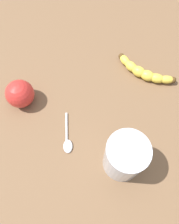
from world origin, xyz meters
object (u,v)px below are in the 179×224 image
(smoothie_glass, at_px, (125,157))
(teaspoon, at_px, (67,143))
(banana, at_px, (144,72))
(apple_fruit, at_px, (20,94))

(smoothie_glass, height_order, teaspoon, smoothie_glass)
(banana, distance_m, apple_fruit, 0.37)
(teaspoon, bearing_deg, banana, 131.29)
(smoothie_glass, distance_m, apple_fruit, 0.32)
(banana, xyz_separation_m, smoothie_glass, (0.28, 0.04, 0.04))
(smoothie_glass, bearing_deg, teaspoon, -84.24)
(smoothie_glass, bearing_deg, apple_fruit, -98.24)
(smoothie_glass, height_order, apple_fruit, smoothie_glass)
(banana, distance_m, teaspoon, 0.31)
(apple_fruit, bearing_deg, banana, 129.33)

